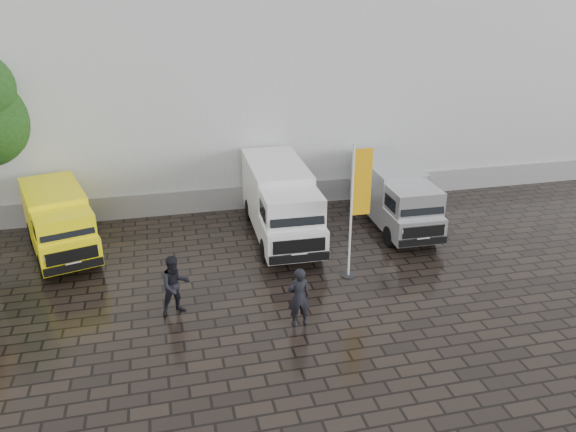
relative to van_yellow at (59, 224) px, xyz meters
name	(u,v)px	position (x,y,z in m)	size (l,w,h in m)	color
ground	(346,294)	(9.04, -5.14, -1.14)	(120.00, 120.00, 0.00)	black
exhibition_hall	(290,44)	(11.04, 10.86, 4.86)	(44.00, 16.00, 12.00)	silver
hall_plinth	(331,190)	(11.04, 2.81, -0.64)	(44.00, 0.15, 1.00)	gray
van_yellow	(59,224)	(0.00, 0.00, 0.00)	(1.90, 4.95, 2.28)	#FFF00D
van_white	(281,204)	(7.98, -0.44, 0.21)	(2.08, 6.24, 2.70)	white
van_silver	(394,197)	(12.59, -0.44, 0.06)	(1.85, 5.54, 2.40)	silver
flagpole	(357,205)	(9.67, -4.04, 1.37)	(0.88, 0.50, 4.56)	black
wheelie_bin	(391,187)	(13.71, 2.41, -0.61)	(0.64, 0.64, 1.07)	black
person_front	(299,297)	(7.15, -6.45, -0.24)	(0.66, 0.43, 1.80)	black
person_tent	(175,285)	(3.80, -5.01, -0.22)	(0.89, 0.70, 1.84)	black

